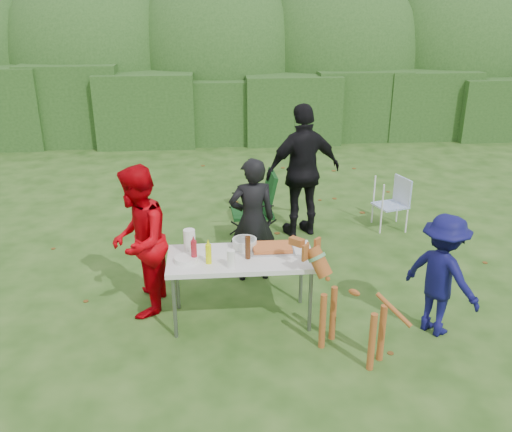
{
  "coord_description": "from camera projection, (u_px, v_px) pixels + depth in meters",
  "views": [
    {
      "loc": [
        -0.27,
        -4.95,
        3.17
      ],
      "look_at": [
        0.21,
        0.48,
        1.0
      ],
      "focal_mm": 38.0,
      "sensor_mm": 36.0,
      "label": 1
    }
  ],
  "objects": [
    {
      "name": "ground",
      "position": [
        240.0,
        320.0,
        5.77
      ],
      "size": [
        80.0,
        80.0,
        0.0
      ],
      "primitive_type": "plane",
      "color": "#1E4211"
    },
    {
      "name": "hedge_row",
      "position": [
        220.0,
        106.0,
        12.86
      ],
      "size": [
        22.0,
        1.4,
        1.7
      ],
      "primitive_type": "cube",
      "color": "#23471C",
      "rests_on": "ground"
    },
    {
      "name": "shrub_backdrop",
      "position": [
        218.0,
        66.0,
        14.07
      ],
      "size": [
        20.0,
        2.6,
        3.2
      ],
      "primitive_type": "ellipsoid",
      "color": "#3D6628",
      "rests_on": "ground"
    },
    {
      "name": "folding_table",
      "position": [
        241.0,
        261.0,
        5.54
      ],
      "size": [
        1.5,
        0.7,
        0.74
      ],
      "color": "silver",
      "rests_on": "ground"
    },
    {
      "name": "person_cook",
      "position": [
        252.0,
        220.0,
        6.39
      ],
      "size": [
        0.59,
        0.43,
        1.52
      ],
      "primitive_type": "imported",
      "rotation": [
        0.0,
        0.0,
        3.27
      ],
      "color": "black",
      "rests_on": "ground"
    },
    {
      "name": "person_red_jacket",
      "position": [
        139.0,
        242.0,
        5.67
      ],
      "size": [
        0.68,
        0.84,
        1.64
      ],
      "primitive_type": "imported",
      "rotation": [
        0.0,
        0.0,
        -1.65
      ],
      "color": "#B00008",
      "rests_on": "ground"
    },
    {
      "name": "person_black_puffy",
      "position": [
        303.0,
        171.0,
        7.58
      ],
      "size": [
        1.19,
        0.75,
        1.89
      ],
      "primitive_type": "imported",
      "rotation": [
        0.0,
        0.0,
        3.42
      ],
      "color": "black",
      "rests_on": "ground"
    },
    {
      "name": "child",
      "position": [
        442.0,
        275.0,
        5.36
      ],
      "size": [
        0.85,
        0.95,
        1.27
      ],
      "primitive_type": "imported",
      "rotation": [
        0.0,
        0.0,
        2.16
      ],
      "color": "#0D0D45",
      "rests_on": "ground"
    },
    {
      "name": "dog",
      "position": [
        353.0,
        308.0,
        5.05
      ],
      "size": [
        1.06,
        1.05,
        1.01
      ],
      "primitive_type": null,
      "rotation": [
        0.0,
        0.0,
        2.36
      ],
      "color": "#994F21",
      "rests_on": "ground"
    },
    {
      "name": "camping_chair",
      "position": [
        252.0,
        208.0,
        7.46
      ],
      "size": [
        0.66,
        0.66,
        1.02
      ],
      "primitive_type": null,
      "rotation": [
        0.0,
        0.0,
        3.18
      ],
      "color": "#0F3914",
      "rests_on": "ground"
    },
    {
      "name": "lawn_chair",
      "position": [
        390.0,
        203.0,
        8.0
      ],
      "size": [
        0.57,
        0.57,
        0.77
      ],
      "primitive_type": null,
      "rotation": [
        0.0,
        0.0,
        3.44
      ],
      "color": "#3763B2",
      "rests_on": "ground"
    },
    {
      "name": "food_tray",
      "position": [
        272.0,
        249.0,
        5.66
      ],
      "size": [
        0.45,
        0.3,
        0.02
      ],
      "primitive_type": "cube",
      "color": "#B7B7BA",
      "rests_on": "folding_table"
    },
    {
      "name": "focaccia_bread",
      "position": [
        272.0,
        247.0,
        5.65
      ],
      "size": [
        0.4,
        0.26,
        0.04
      ],
      "primitive_type": "cube",
      "color": "#CC662F",
      "rests_on": "food_tray"
    },
    {
      "name": "mustard_bottle",
      "position": [
        208.0,
        254.0,
        5.35
      ],
      "size": [
        0.06,
        0.06,
        0.2
      ],
      "primitive_type": "cylinder",
      "color": "#E0EC06",
      "rests_on": "folding_table"
    },
    {
      "name": "ketchup_bottle",
      "position": [
        194.0,
        251.0,
        5.39
      ],
      "size": [
        0.06,
        0.06,
        0.22
      ],
      "primitive_type": "cylinder",
      "color": "maroon",
      "rests_on": "folding_table"
    },
    {
      "name": "beer_bottle",
      "position": [
        248.0,
        248.0,
        5.44
      ],
      "size": [
        0.06,
        0.06,
        0.24
      ],
      "primitive_type": "cylinder",
      "color": "#47230F",
      "rests_on": "folding_table"
    },
    {
      "name": "paper_towel_roll",
      "position": [
        190.0,
        242.0,
        5.55
      ],
      "size": [
        0.12,
        0.12,
        0.26
      ],
      "primitive_type": "cylinder",
      "color": "white",
      "rests_on": "folding_table"
    },
    {
      "name": "cup_stack",
      "position": [
        231.0,
        259.0,
        5.27
      ],
      "size": [
        0.08,
        0.08,
        0.18
      ],
      "primitive_type": "cylinder",
      "color": "white",
      "rests_on": "folding_table"
    },
    {
      "name": "pasta_bowl",
      "position": [
        245.0,
        243.0,
        5.7
      ],
      "size": [
        0.26,
        0.26,
        0.1
      ],
      "primitive_type": "cylinder",
      "color": "silver",
      "rests_on": "folding_table"
    },
    {
      "name": "plate_stack",
      "position": [
        186.0,
        259.0,
        5.4
      ],
      "size": [
        0.24,
        0.24,
        0.05
      ],
      "primitive_type": "cylinder",
      "color": "white",
      "rests_on": "folding_table"
    }
  ]
}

